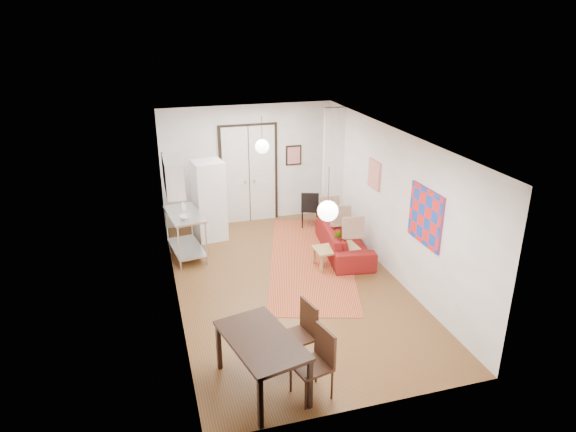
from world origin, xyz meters
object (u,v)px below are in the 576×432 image
object	(u,v)px
sofa	(344,239)
fridge	(209,200)
dining_table	(261,344)
dining_chair_far	(309,356)
dining_chair_near	(294,328)
coffee_table	(336,250)
kitchen_counter	(185,228)
black_side_chair	(309,204)

from	to	relation	value
sofa	fridge	xyz separation A→B (m)	(-2.67, 1.62, 0.61)
dining_table	dining_chair_far	world-z (taller)	dining_chair_far
sofa	dining_table	distance (m)	4.65
fridge	dining_chair_near	bearing A→B (deg)	-91.83
dining_table	dining_chair_far	xyz separation A→B (m)	(0.60, -0.25, -0.14)
fridge	dining_chair_far	world-z (taller)	fridge
dining_chair_near	coffee_table	bearing A→B (deg)	134.56
kitchen_counter	dining_chair_near	bearing A→B (deg)	-82.05
black_side_chair	coffee_table	bearing A→B (deg)	104.95
sofa	kitchen_counter	xyz separation A→B (m)	(-3.31, 0.81, 0.33)
kitchen_counter	black_side_chair	size ratio (longest dim) A/B	1.47
coffee_table	dining_chair_near	size ratio (longest dim) A/B	0.94
fridge	dining_chair_near	distance (m)	4.95
fridge	black_side_chair	bearing A→B (deg)	-5.25
sofa	black_side_chair	distance (m)	1.77
sofa	kitchen_counter	world-z (taller)	kitchen_counter
sofa	coffee_table	bearing A→B (deg)	150.88
coffee_table	black_side_chair	size ratio (longest dim) A/B	1.01
fridge	coffee_table	bearing A→B (deg)	-51.10
dining_table	dining_chair_far	bearing A→B (deg)	-22.62
dining_chair_near	dining_chair_far	size ratio (longest dim) A/B	1.00
kitchen_counter	fridge	distance (m)	1.07
dining_table	dining_chair_far	size ratio (longest dim) A/B	1.61
coffee_table	fridge	xyz separation A→B (m)	(-2.28, 2.13, 0.57)
fridge	dining_table	bearing A→B (deg)	-98.74
fridge	dining_table	world-z (taller)	fridge
coffee_table	dining_table	bearing A→B (deg)	-126.05
kitchen_counter	black_side_chair	world-z (taller)	kitchen_counter
dining_table	fridge	bearing A→B (deg)	89.26
dining_chair_far	coffee_table	bearing A→B (deg)	140.06
kitchen_counter	dining_table	size ratio (longest dim) A/B	0.85
fridge	dining_chair_far	distance (m)	5.65
coffee_table	fridge	world-z (taller)	fridge
dining_chair_near	dining_chair_far	world-z (taller)	same
coffee_table	dining_chair_far	size ratio (longest dim) A/B	0.94
dining_table	dining_chair_near	world-z (taller)	dining_chair_near
sofa	dining_table	bearing A→B (deg)	151.80
sofa	kitchen_counter	bearing A→B (deg)	84.29
coffee_table	kitchen_counter	size ratio (longest dim) A/B	0.69
dining_chair_near	black_side_chair	distance (m)	5.38
dining_chair_near	fridge	bearing A→B (deg)	172.93
coffee_table	dining_table	distance (m)	4.01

